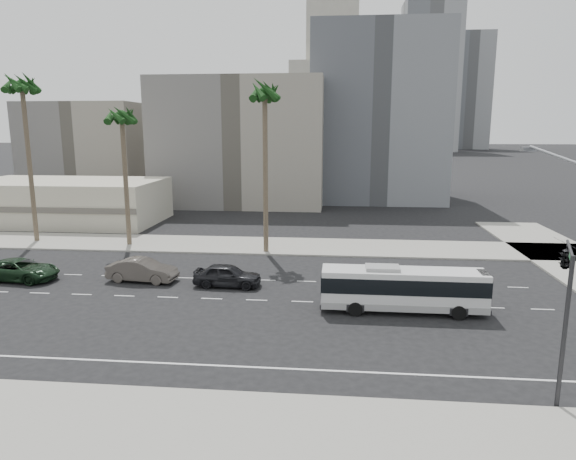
# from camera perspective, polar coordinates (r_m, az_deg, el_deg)

# --- Properties ---
(ground) EXTENTS (700.00, 700.00, 0.00)m
(ground) POSITION_cam_1_polar(r_m,az_deg,el_deg) (33.53, 1.60, -8.00)
(ground) COLOR black
(ground) RESTS_ON ground
(sidewalk_north) EXTENTS (120.00, 7.00, 0.15)m
(sidewalk_north) POSITION_cam_1_polar(r_m,az_deg,el_deg) (48.40, 2.88, -1.86)
(sidewalk_north) COLOR gray
(sidewalk_north) RESTS_ON ground
(sidewalk_south) EXTENTS (120.00, 7.00, 0.15)m
(sidewalk_south) POSITION_cam_1_polar(r_m,az_deg,el_deg) (19.60, -1.82, -22.85)
(sidewalk_south) COLOR gray
(sidewalk_south) RESTS_ON ground
(commercial_low) EXTENTS (22.00, 12.16, 5.00)m
(commercial_low) POSITION_cam_1_polar(r_m,az_deg,el_deg) (66.49, -23.43, 2.94)
(commercial_low) COLOR #BDB6A0
(commercial_low) RESTS_ON ground
(midrise_beige_west) EXTENTS (24.00, 18.00, 18.00)m
(midrise_beige_west) POSITION_cam_1_polar(r_m,az_deg,el_deg) (77.90, -4.97, 9.72)
(midrise_beige_west) COLOR slate
(midrise_beige_west) RESTS_ON ground
(midrise_gray_center) EXTENTS (20.00, 20.00, 26.00)m
(midrise_gray_center) POSITION_cam_1_polar(r_m,az_deg,el_deg) (83.81, 9.80, 12.44)
(midrise_gray_center) COLOR #565960
(midrise_gray_center) RESTS_ON ground
(midrise_beige_far) EXTENTS (18.00, 16.00, 15.00)m
(midrise_beige_far) POSITION_cam_1_polar(r_m,az_deg,el_deg) (90.99, -20.85, 8.31)
(midrise_beige_far) COLOR slate
(midrise_beige_far) RESTS_ON ground
(civic_tower) EXTENTS (42.00, 42.00, 129.00)m
(civic_tower) POSITION_cam_1_polar(r_m,az_deg,el_deg) (282.98, 4.91, 16.87)
(civic_tower) COLOR #BBB6A5
(civic_tower) RESTS_ON ground
(highrise_right) EXTENTS (26.00, 26.00, 70.00)m
(highrise_right) POSITION_cam_1_polar(r_m,az_deg,el_deg) (266.15, 15.42, 16.05)
(highrise_right) COLOR slate
(highrise_right) RESTS_ON ground
(highrise_far) EXTENTS (22.00, 22.00, 60.00)m
(highrise_far) POSITION_cam_1_polar(r_m,az_deg,el_deg) (299.97, 19.25, 14.29)
(highrise_far) COLOR slate
(highrise_far) RESTS_ON ground
(city_bus) EXTENTS (9.94, 2.43, 2.85)m
(city_bus) POSITION_cam_1_polar(r_m,az_deg,el_deg) (32.14, 12.70, -6.34)
(city_bus) COLOR silver
(city_bus) RESTS_ON ground
(car_a) EXTENTS (2.12, 4.86, 1.63)m
(car_a) POSITION_cam_1_polar(r_m,az_deg,el_deg) (36.70, -6.77, -5.02)
(car_a) COLOR black
(car_a) RESTS_ON ground
(car_b) EXTENTS (2.28, 5.26, 1.68)m
(car_b) POSITION_cam_1_polar(r_m,az_deg,el_deg) (39.11, -15.93, -4.32)
(car_b) COLOR #4F4943
(car_b) RESTS_ON ground
(car_c) EXTENTS (3.12, 5.90, 1.58)m
(car_c) POSITION_cam_1_polar(r_m,az_deg,el_deg) (42.78, -27.73, -3.95)
(car_c) COLOR black
(car_c) RESTS_ON ground
(traffic_signal) EXTENTS (2.92, 4.04, 6.33)m
(traffic_signal) POSITION_cam_1_polar(r_m,az_deg,el_deg) (25.37, 28.55, -3.32)
(traffic_signal) COLOR #262628
(traffic_signal) RESTS_ON ground
(palm_near) EXTENTS (4.49, 4.49, 15.13)m
(palm_near) POSITION_cam_1_polar(r_m,az_deg,el_deg) (45.08, -2.61, 14.63)
(palm_near) COLOR brown
(palm_near) RESTS_ON ground
(palm_mid) EXTENTS (4.27, 4.27, 13.22)m
(palm_mid) POSITION_cam_1_polar(r_m,az_deg,el_deg) (50.23, -18.04, 11.68)
(palm_mid) COLOR brown
(palm_mid) RESTS_ON ground
(palm_far) EXTENTS (4.70, 4.70, 16.17)m
(palm_far) POSITION_cam_1_polar(r_m,az_deg,el_deg) (55.44, -27.52, 13.79)
(palm_far) COLOR brown
(palm_far) RESTS_ON ground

